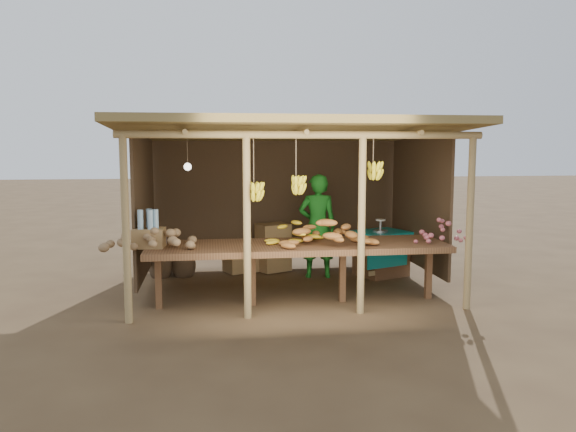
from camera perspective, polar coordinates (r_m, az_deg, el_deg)
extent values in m
plane|color=brown|center=(8.43, 0.00, -7.10)|extent=(60.00, 60.00, 0.00)
cylinder|color=tan|center=(6.74, -16.15, -1.41)|extent=(0.09, 0.09, 2.20)
cylinder|color=tan|center=(7.41, 17.98, -0.74)|extent=(0.09, 0.09, 2.20)
cylinder|color=tan|center=(9.70, -13.64, 1.15)|extent=(0.09, 0.09, 2.20)
cylinder|color=tan|center=(10.17, 10.62, 1.49)|extent=(0.09, 0.09, 2.20)
cylinder|color=tan|center=(6.68, -4.18, -1.22)|extent=(0.09, 0.09, 2.20)
cylinder|color=tan|center=(6.91, 7.48, -0.99)|extent=(0.09, 0.09, 2.20)
cylinder|color=tan|center=(6.70, 1.78, 8.25)|extent=(4.40, 0.09, 0.09)
cylinder|color=tan|center=(9.67, -1.23, 7.86)|extent=(4.40, 0.09, 0.09)
cube|color=olive|center=(8.18, 0.00, 8.65)|extent=(4.70, 3.50, 0.28)
cube|color=#493522|center=(9.68, -1.21, 1.99)|extent=(4.20, 0.04, 1.98)
cube|color=#493522|center=(8.40, -14.40, 1.01)|extent=(0.04, 2.40, 1.98)
cube|color=#493522|center=(8.94, 13.15, 1.40)|extent=(0.04, 2.40, 1.98)
cube|color=brown|center=(7.35, 1.02, -3.14)|extent=(3.90, 1.05, 0.08)
cube|color=brown|center=(7.38, -13.02, -6.45)|extent=(0.08, 0.08, 0.72)
cube|color=brown|center=(7.37, -3.63, -6.31)|extent=(0.08, 0.08, 0.72)
cube|color=brown|center=(7.55, 5.54, -6.00)|extent=(0.08, 0.08, 0.72)
cube|color=brown|center=(7.91, 14.07, -5.58)|extent=(0.08, 0.08, 0.72)
cylinder|color=navy|center=(7.53, -13.72, -2.25)|extent=(0.40, 0.40, 0.14)
cube|color=olive|center=(7.27, -13.94, -2.17)|extent=(0.41, 0.34, 0.24)
imported|color=#1A751D|center=(8.85, 3.01, -1.02)|extent=(0.64, 0.45, 1.64)
cube|color=brown|center=(9.17, 9.44, -3.95)|extent=(0.88, 0.82, 0.65)
cube|color=#0C8385|center=(9.11, 9.48, -1.74)|extent=(0.98, 0.92, 0.07)
cube|color=olive|center=(9.33, -1.52, -4.38)|extent=(0.61, 0.56, 0.39)
cube|color=olive|center=(9.26, -1.53, -2.00)|extent=(0.61, 0.56, 0.39)
cube|color=olive|center=(9.28, -4.83, -4.45)|extent=(0.61, 0.56, 0.39)
ellipsoid|color=#493522|center=(9.16, -12.82, -4.65)|extent=(0.39, 0.39, 0.53)
ellipsoid|color=#493522|center=(9.14, -10.58, -4.63)|extent=(0.39, 0.39, 0.53)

